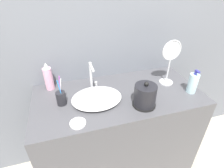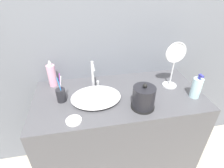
{
  "view_description": "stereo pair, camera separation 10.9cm",
  "coord_description": "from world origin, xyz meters",
  "views": [
    {
      "loc": [
        -0.36,
        -0.72,
        1.68
      ],
      "look_at": [
        -0.05,
        0.31,
        1.01
      ],
      "focal_mm": 28.0,
      "sensor_mm": 36.0,
      "label": 1
    },
    {
      "loc": [
        -0.25,
        -0.74,
        1.68
      ],
      "look_at": [
        -0.05,
        0.31,
        1.01
      ],
      "focal_mm": 28.0,
      "sensor_mm": 36.0,
      "label": 2
    }
  ],
  "objects": [
    {
      "name": "vanity_counter",
      "position": [
        0.0,
        0.31,
        0.45
      ],
      "size": [
        1.27,
        0.61,
        0.91
      ],
      "color": "#4C4C51",
      "rests_on": "ground_plane"
    },
    {
      "name": "sink_basin",
      "position": [
        -0.18,
        0.27,
        0.93
      ],
      "size": [
        0.36,
        0.29,
        0.05
      ],
      "color": "white",
      "rests_on": "vanity_counter"
    },
    {
      "name": "wall_back",
      "position": [
        0.0,
        0.63,
        1.3
      ],
      "size": [
        6.0,
        0.04,
        2.6
      ],
      "color": "slate",
      "rests_on": "ground_plane"
    },
    {
      "name": "lotion_bottle",
      "position": [
        0.54,
        0.18,
        0.99
      ],
      "size": [
        0.07,
        0.07,
        0.19
      ],
      "color": "silver",
      "rests_on": "vanity_counter"
    },
    {
      "name": "soap_dish",
      "position": [
        -0.34,
        0.08,
        0.92
      ],
      "size": [
        0.1,
        0.1,
        0.03
      ],
      "color": "white",
      "rests_on": "vanity_counter"
    },
    {
      "name": "vanity_mirror",
      "position": [
        0.43,
        0.35,
        1.12
      ],
      "size": [
        0.16,
        0.11,
        0.37
      ],
      "color": "silver",
      "rests_on": "vanity_counter"
    },
    {
      "name": "shampoo_bottle",
      "position": [
        -0.5,
        0.53,
        1.0
      ],
      "size": [
        0.07,
        0.07,
        0.22
      ],
      "color": "#EAA8C6",
      "rests_on": "vanity_counter"
    },
    {
      "name": "electric_kettle",
      "position": [
        0.13,
        0.13,
        0.98
      ],
      "size": [
        0.16,
        0.16,
        0.19
      ],
      "color": "black",
      "rests_on": "vanity_counter"
    },
    {
      "name": "toothbrush_cup",
      "position": [
        -0.42,
        0.31,
        0.96
      ],
      "size": [
        0.07,
        0.07,
        0.22
      ],
      "color": "#232328",
      "rests_on": "vanity_counter"
    },
    {
      "name": "faucet",
      "position": [
        -0.17,
        0.45,
        1.03
      ],
      "size": [
        0.06,
        0.14,
        0.22
      ],
      "color": "silver",
      "rests_on": "vanity_counter"
    }
  ]
}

